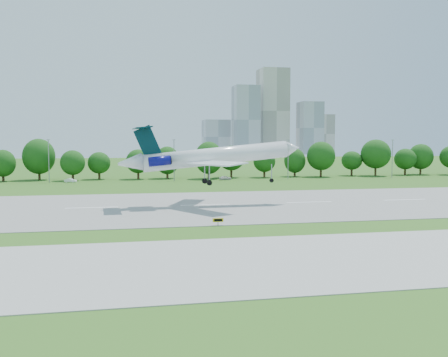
{
  "coord_description": "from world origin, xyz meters",
  "views": [
    {
      "loc": [
        -34.37,
        -63.98,
        11.57
      ],
      "look_at": [
        -17.92,
        18.0,
        5.37
      ],
      "focal_mm": 40.0,
      "sensor_mm": 36.0,
      "label": 1
    }
  ],
  "objects_px": {
    "taxi_sign_left": "(218,220)",
    "service_vehicle_b": "(225,178)",
    "airliner": "(207,156)",
    "service_vehicle_a": "(71,180)"
  },
  "relations": [
    {
      "from": "airliner",
      "to": "service_vehicle_b",
      "type": "distance_m",
      "value": 60.99
    },
    {
      "from": "service_vehicle_a",
      "to": "taxi_sign_left",
      "type": "bearing_deg",
      "value": -149.3
    },
    {
      "from": "taxi_sign_left",
      "to": "service_vehicle_b",
      "type": "xyz_separation_m",
      "value": [
        17.37,
        80.61,
        -0.14
      ]
    },
    {
      "from": "airliner",
      "to": "taxi_sign_left",
      "type": "xyz_separation_m",
      "value": [
        -2.22,
        -22.12,
        -8.15
      ]
    },
    {
      "from": "taxi_sign_left",
      "to": "service_vehicle_b",
      "type": "distance_m",
      "value": 82.46
    },
    {
      "from": "airliner",
      "to": "service_vehicle_b",
      "type": "height_order",
      "value": "airliner"
    },
    {
      "from": "airliner",
      "to": "service_vehicle_a",
      "type": "bearing_deg",
      "value": 113.94
    },
    {
      "from": "taxi_sign_left",
      "to": "service_vehicle_a",
      "type": "distance_m",
      "value": 84.93
    },
    {
      "from": "taxi_sign_left",
      "to": "service_vehicle_b",
      "type": "relative_size",
      "value": 0.4
    },
    {
      "from": "airliner",
      "to": "service_vehicle_b",
      "type": "xyz_separation_m",
      "value": [
        15.16,
        58.49,
        -8.29
      ]
    }
  ]
}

